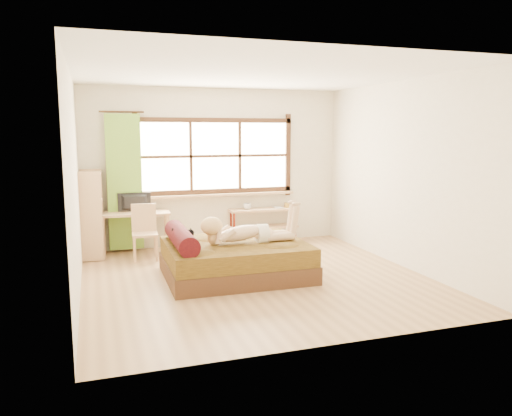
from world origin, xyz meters
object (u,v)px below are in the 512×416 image
object	(u,v)px
bed	(232,258)
desk	(135,218)
woman	(247,222)
kitten	(182,236)
bookshelf	(92,214)
pipe_shelf	(264,218)
chair	(144,229)

from	to	relation	value
bed	desk	bearing A→B (deg)	123.37
woman	kitten	distance (m)	0.90
woman	bookshelf	size ratio (longest dim) A/B	0.97
bed	kitten	xyz separation A→B (m)	(-0.67, 0.10, 0.33)
pipe_shelf	bookshelf	xyz separation A→B (m)	(-2.92, -0.17, 0.24)
bed	kitten	distance (m)	0.76
woman	kitten	size ratio (longest dim) A/B	4.67
pipe_shelf	bookshelf	bearing A→B (deg)	-173.90
woman	chair	world-z (taller)	woman
bed	kitten	size ratio (longest dim) A/B	6.72
desk	chair	world-z (taller)	chair
bed	chair	world-z (taller)	chair
pipe_shelf	bookshelf	world-z (taller)	bookshelf
chair	pipe_shelf	xyz separation A→B (m)	(2.14, 0.49, -0.02)
chair	bookshelf	bearing A→B (deg)	160.63
pipe_shelf	woman	bearing A→B (deg)	-112.68
bed	desk	distance (m)	2.12
desk	pipe_shelf	size ratio (longest dim) A/B	0.90
desk	pipe_shelf	xyz separation A→B (m)	(2.25, 0.12, -0.14)
desk	chair	distance (m)	0.40
kitten	desk	size ratio (longest dim) A/B	0.26
woman	chair	size ratio (longest dim) A/B	1.56
bed	desk	world-z (taller)	bed
kitten	desk	distance (m)	1.73
desk	bookshelf	bearing A→B (deg)	-172.28
kitten	desk	bearing A→B (deg)	106.12
chair	kitten	bearing A→B (deg)	-71.44
bed	woman	size ratio (longest dim) A/B	1.44
bed	kitten	world-z (taller)	bed
pipe_shelf	bed	bearing A→B (deg)	-117.92
kitten	pipe_shelf	distance (m)	2.53
bed	bookshelf	size ratio (longest dim) A/B	1.40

